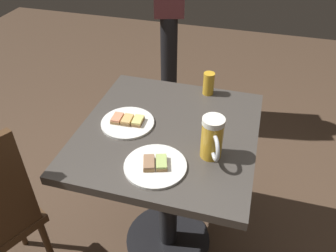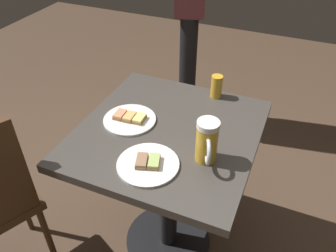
% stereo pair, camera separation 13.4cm
% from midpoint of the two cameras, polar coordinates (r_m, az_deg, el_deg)
% --- Properties ---
extents(ground_plane, '(6.00, 6.00, 0.00)m').
position_cam_midpoint_polar(ground_plane, '(1.91, 2.12, -18.55)').
color(ground_plane, '#4C3828').
extents(cafe_table, '(0.70, 0.73, 0.75)m').
position_cam_midpoint_polar(cafe_table, '(1.47, 2.63, -6.00)').
color(cafe_table, black).
rests_on(cafe_table, ground_plane).
extents(plate_near, '(0.22, 0.22, 0.03)m').
position_cam_midpoint_polar(plate_near, '(1.40, -3.72, 1.06)').
color(plate_near, white).
rests_on(plate_near, cafe_table).
extents(plate_far, '(0.22, 0.22, 0.03)m').
position_cam_midpoint_polar(plate_far, '(1.20, -0.16, -6.48)').
color(plate_far, white).
rests_on(plate_far, cafe_table).
extents(beer_mug, '(0.08, 0.13, 0.16)m').
position_cam_midpoint_polar(beer_mug, '(1.19, 9.77, -2.79)').
color(beer_mug, gold).
rests_on(beer_mug, cafe_table).
extents(beer_glass_small, '(0.05, 0.05, 0.10)m').
position_cam_midpoint_polar(beer_glass_small, '(1.56, 10.59, 6.44)').
color(beer_glass_small, gold).
rests_on(beer_glass_small, cafe_table).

